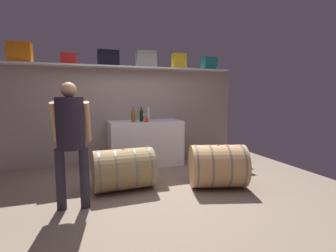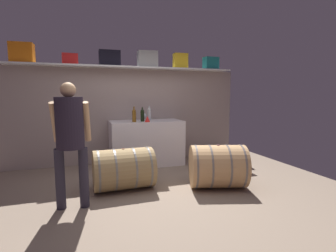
% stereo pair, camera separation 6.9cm
% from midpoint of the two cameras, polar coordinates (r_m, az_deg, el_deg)
% --- Properties ---
extents(ground_plane, '(6.10, 7.36, 0.02)m').
position_cam_midpoint_polar(ground_plane, '(4.24, -4.42, -12.88)').
color(ground_plane, gray).
extents(back_wall_panel, '(4.90, 0.10, 1.96)m').
position_cam_midpoint_polar(back_wall_panel, '(5.53, -8.49, 2.24)').
color(back_wall_panel, gray).
rests_on(back_wall_panel, ground).
extents(high_shelf_board, '(4.51, 0.40, 0.03)m').
position_cam_midpoint_polar(high_shelf_board, '(5.40, -8.39, 12.70)').
color(high_shelf_board, silver).
rests_on(high_shelf_board, back_wall_panel).
extents(toolcase_orange, '(0.39, 0.27, 0.35)m').
position_cam_midpoint_polar(toolcase_orange, '(5.41, -29.31, 13.94)').
color(toolcase_orange, orange).
rests_on(toolcase_orange, high_shelf_board).
extents(toolcase_red, '(0.30, 0.24, 0.20)m').
position_cam_midpoint_polar(toolcase_red, '(5.32, -20.56, 13.69)').
color(toolcase_red, red).
rests_on(toolcase_red, high_shelf_board).
extents(toolcase_black, '(0.41, 0.22, 0.30)m').
position_cam_midpoint_polar(toolcase_black, '(5.36, -12.44, 14.46)').
color(toolcase_black, black).
rests_on(toolcase_black, high_shelf_board).
extents(toolcase_grey, '(0.42, 0.31, 0.33)m').
position_cam_midpoint_polar(toolcase_grey, '(5.50, -4.22, 14.52)').
color(toolcase_grey, gray).
rests_on(toolcase_grey, high_shelf_board).
extents(toolcase_yellow, '(0.30, 0.20, 0.32)m').
position_cam_midpoint_polar(toolcase_yellow, '(5.73, 3.11, 14.19)').
color(toolcase_yellow, yellow).
rests_on(toolcase_yellow, high_shelf_board).
extents(toolcase_teal, '(0.33, 0.22, 0.27)m').
position_cam_midpoint_polar(toolcase_teal, '(6.03, 9.78, 13.51)').
color(toolcase_teal, '#1C7878').
rests_on(toolcase_teal, high_shelf_board).
extents(work_cabinet, '(1.45, 0.68, 0.90)m').
position_cam_midpoint_polar(work_cabinet, '(5.28, -4.44, -3.71)').
color(work_cabinet, white).
rests_on(work_cabinet, ground).
extents(wine_bottle_dark, '(0.07, 0.07, 0.28)m').
position_cam_midpoint_polar(wine_bottle_dark, '(5.07, -5.32, 2.44)').
color(wine_bottle_dark, black).
rests_on(wine_bottle_dark, work_cabinet).
extents(wine_bottle_clear, '(0.08, 0.08, 0.30)m').
position_cam_midpoint_polar(wine_bottle_clear, '(5.15, -3.80, 2.66)').
color(wine_bottle_clear, '#B8BDC0').
rests_on(wine_bottle_clear, work_cabinet).
extents(wine_bottle_amber, '(0.08, 0.08, 0.30)m').
position_cam_midpoint_polar(wine_bottle_amber, '(5.00, -7.13, 2.41)').
color(wine_bottle_amber, brown).
rests_on(wine_bottle_amber, work_cabinet).
extents(wine_glass, '(0.08, 0.08, 0.14)m').
position_cam_midpoint_polar(wine_glass, '(5.28, -4.94, 2.29)').
color(wine_glass, white).
rests_on(wine_glass, work_cabinet).
extents(red_funnel, '(0.11, 0.11, 0.11)m').
position_cam_midpoint_polar(red_funnel, '(4.98, -4.20, 1.56)').
color(red_funnel, red).
rests_on(red_funnel, work_cabinet).
extents(wine_barrel_near, '(0.98, 0.86, 0.67)m').
position_cam_midpoint_polar(wine_barrel_near, '(4.09, 11.44, -8.73)').
color(wine_barrel_near, tan).
rests_on(wine_barrel_near, ground).
extents(wine_barrel_far, '(0.90, 0.64, 0.63)m').
position_cam_midpoint_polar(wine_barrel_far, '(3.98, -9.33, -9.38)').
color(wine_barrel_far, '#A18252').
rests_on(wine_barrel_far, ground).
extents(winemaker_pouring, '(0.49, 0.42, 1.58)m').
position_cam_midpoint_polar(winemaker_pouring, '(3.37, -20.34, -1.30)').
color(winemaker_pouring, '#2D2937').
rests_on(winemaker_pouring, ground).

